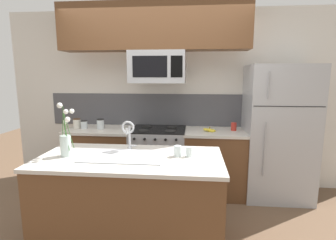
{
  "coord_description": "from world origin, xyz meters",
  "views": [
    {
      "loc": [
        0.48,
        -2.68,
        1.67
      ],
      "look_at": [
        0.2,
        0.27,
        1.16
      ],
      "focal_mm": 28.0,
      "sensor_mm": 36.0,
      "label": 1
    }
  ],
  "objects_px": {
    "sink_faucet": "(128,131)",
    "stove_range": "(158,160)",
    "drinking_glass": "(178,151)",
    "spare_glass": "(189,152)",
    "flower_vase": "(66,141)",
    "banana_bunch": "(210,130)",
    "microwave": "(158,67)",
    "refrigerator": "(277,132)",
    "coffee_tin": "(234,127)",
    "storage_jar_tall": "(77,123)",
    "storage_jar_short": "(101,124)",
    "storage_jar_medium": "(84,124)"
  },
  "relations": [
    {
      "from": "microwave",
      "to": "refrigerator",
      "type": "distance_m",
      "value": 1.85
    },
    {
      "from": "storage_jar_short",
      "to": "spare_glass",
      "type": "relative_size",
      "value": 1.54
    },
    {
      "from": "sink_faucet",
      "to": "microwave",
      "type": "bearing_deg",
      "value": 80.64
    },
    {
      "from": "sink_faucet",
      "to": "stove_range",
      "type": "bearing_deg",
      "value": 80.83
    },
    {
      "from": "storage_jar_medium",
      "to": "drinking_glass",
      "type": "bearing_deg",
      "value": -39.65
    },
    {
      "from": "storage_jar_short",
      "to": "banana_bunch",
      "type": "bearing_deg",
      "value": -1.51
    },
    {
      "from": "refrigerator",
      "to": "coffee_tin",
      "type": "bearing_deg",
      "value": 177.03
    },
    {
      "from": "storage_jar_short",
      "to": "banana_bunch",
      "type": "relative_size",
      "value": 0.76
    },
    {
      "from": "storage_jar_tall",
      "to": "banana_bunch",
      "type": "distance_m",
      "value": 1.9
    },
    {
      "from": "storage_jar_medium",
      "to": "storage_jar_short",
      "type": "height_order",
      "value": "storage_jar_short"
    },
    {
      "from": "stove_range",
      "to": "drinking_glass",
      "type": "bearing_deg",
      "value": -73.88
    },
    {
      "from": "sink_faucet",
      "to": "refrigerator",
      "type": "bearing_deg",
      "value": 30.37
    },
    {
      "from": "sink_faucet",
      "to": "spare_glass",
      "type": "bearing_deg",
      "value": -14.48
    },
    {
      "from": "stove_range",
      "to": "sink_faucet",
      "type": "relative_size",
      "value": 3.04
    },
    {
      "from": "stove_range",
      "to": "microwave",
      "type": "distance_m",
      "value": 1.31
    },
    {
      "from": "storage_jar_tall",
      "to": "coffee_tin",
      "type": "height_order",
      "value": "storage_jar_tall"
    },
    {
      "from": "storage_jar_medium",
      "to": "flower_vase",
      "type": "xyz_separation_m",
      "value": [
        0.36,
        -1.27,
        0.09
      ]
    },
    {
      "from": "sink_faucet",
      "to": "storage_jar_medium",
      "type": "bearing_deg",
      "value": 131.74
    },
    {
      "from": "storage_jar_medium",
      "to": "refrigerator",
      "type": "bearing_deg",
      "value": 0.79
    },
    {
      "from": "banana_bunch",
      "to": "drinking_glass",
      "type": "height_order",
      "value": "drinking_glass"
    },
    {
      "from": "sink_faucet",
      "to": "storage_jar_tall",
      "type": "bearing_deg",
      "value": 134.66
    },
    {
      "from": "stove_range",
      "to": "coffee_tin",
      "type": "xyz_separation_m",
      "value": [
        1.05,
        0.05,
        0.5
      ]
    },
    {
      "from": "storage_jar_tall",
      "to": "coffee_tin",
      "type": "bearing_deg",
      "value": 1.23
    },
    {
      "from": "storage_jar_short",
      "to": "flower_vase",
      "type": "distance_m",
      "value": 1.27
    },
    {
      "from": "refrigerator",
      "to": "sink_faucet",
      "type": "height_order",
      "value": "refrigerator"
    },
    {
      "from": "microwave",
      "to": "sink_faucet",
      "type": "relative_size",
      "value": 2.43
    },
    {
      "from": "microwave",
      "to": "drinking_glass",
      "type": "height_order",
      "value": "microwave"
    },
    {
      "from": "stove_range",
      "to": "storage_jar_short",
      "type": "distance_m",
      "value": 0.98
    },
    {
      "from": "microwave",
      "to": "coffee_tin",
      "type": "distance_m",
      "value": 1.33
    },
    {
      "from": "sink_faucet",
      "to": "drinking_glass",
      "type": "height_order",
      "value": "sink_faucet"
    },
    {
      "from": "refrigerator",
      "to": "flower_vase",
      "type": "bearing_deg",
      "value": -150.81
    },
    {
      "from": "banana_bunch",
      "to": "sink_faucet",
      "type": "xyz_separation_m",
      "value": [
        -0.88,
        -0.97,
        0.18
      ]
    },
    {
      "from": "refrigerator",
      "to": "spare_glass",
      "type": "xyz_separation_m",
      "value": [
        -1.18,
        -1.21,
        0.06
      ]
    },
    {
      "from": "banana_bunch",
      "to": "flower_vase",
      "type": "xyz_separation_m",
      "value": [
        -1.42,
        -1.22,
        0.12
      ]
    },
    {
      "from": "refrigerator",
      "to": "drinking_glass",
      "type": "relative_size",
      "value": 17.68
    },
    {
      "from": "stove_range",
      "to": "flower_vase",
      "type": "relative_size",
      "value": 1.85
    },
    {
      "from": "banana_bunch",
      "to": "spare_glass",
      "type": "height_order",
      "value": "spare_glass"
    },
    {
      "from": "stove_range",
      "to": "flower_vase",
      "type": "height_order",
      "value": "flower_vase"
    },
    {
      "from": "banana_bunch",
      "to": "coffee_tin",
      "type": "distance_m",
      "value": 0.35
    },
    {
      "from": "coffee_tin",
      "to": "sink_faucet",
      "type": "height_order",
      "value": "sink_faucet"
    },
    {
      "from": "sink_faucet",
      "to": "drinking_glass",
      "type": "relative_size",
      "value": 3.0
    },
    {
      "from": "banana_bunch",
      "to": "coffee_tin",
      "type": "height_order",
      "value": "coffee_tin"
    },
    {
      "from": "microwave",
      "to": "coffee_tin",
      "type": "height_order",
      "value": "microwave"
    },
    {
      "from": "stove_range",
      "to": "storage_jar_short",
      "type": "bearing_deg",
      "value": -178.66
    },
    {
      "from": "flower_vase",
      "to": "banana_bunch",
      "type": "bearing_deg",
      "value": 40.77
    },
    {
      "from": "spare_glass",
      "to": "drinking_glass",
      "type": "bearing_deg",
      "value": 179.57
    },
    {
      "from": "spare_glass",
      "to": "microwave",
      "type": "bearing_deg",
      "value": 111.11
    },
    {
      "from": "drinking_glass",
      "to": "banana_bunch",
      "type": "bearing_deg",
      "value": 71.92
    },
    {
      "from": "drinking_glass",
      "to": "spare_glass",
      "type": "relative_size",
      "value": 1.09
    },
    {
      "from": "drinking_glass",
      "to": "spare_glass",
      "type": "height_order",
      "value": "drinking_glass"
    }
  ]
}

